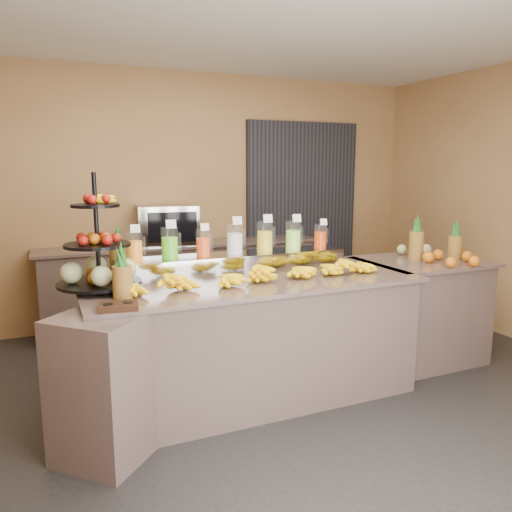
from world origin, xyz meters
TOP-DOWN VIEW (x-y plane):
  - ground at (0.00, 0.00)m, footprint 6.00×6.00m
  - room_envelope at (0.19, 0.79)m, footprint 6.04×5.02m
  - buffet_counter at (-0.12, 0.26)m, footprint 2.75×1.25m
  - right_counter at (1.70, 0.40)m, footprint 1.08×0.88m
  - back_ledge at (0.00, 2.25)m, footprint 3.10×0.55m
  - pitcher_tray at (-0.04, 0.58)m, footprint 1.85×0.30m
  - juice_pitcher_orange_a at (-0.82, 0.58)m, footprint 0.12×0.12m
  - juice_pitcher_green at (-0.56, 0.58)m, footprint 0.13×0.13m
  - juice_pitcher_orange_b at (-0.30, 0.58)m, footprint 0.11×0.11m
  - juice_pitcher_milk at (-0.04, 0.58)m, footprint 0.13×0.13m
  - juice_pitcher_lemon at (0.22, 0.58)m, footprint 0.13×0.14m
  - juice_pitcher_lime at (0.48, 0.58)m, footprint 0.13×0.13m
  - juice_pitcher_orange_c at (0.74, 0.58)m, footprint 0.11×0.11m
  - banana_heap at (0.01, 0.21)m, footprint 2.01×0.18m
  - fruit_stand at (-1.05, 0.43)m, footprint 0.71×0.71m
  - condiment_caddy at (-1.05, -0.12)m, footprint 0.25×0.20m
  - pineapple_left_a at (-0.98, 0.11)m, footprint 0.13×0.13m
  - pineapple_left_b at (-0.91, 0.74)m, footprint 0.14×0.14m
  - right_fruit_pile at (1.81, 0.27)m, footprint 0.49×0.47m
  - oven_warmer at (-0.17, 2.25)m, footprint 0.68×0.52m

SIDE VIEW (x-z plane):
  - ground at x=0.00m, z-range 0.00..0.00m
  - buffet_counter at x=-0.12m, z-range 0.00..0.93m
  - back_ledge at x=0.00m, z-range 0.00..0.93m
  - right_counter at x=1.70m, z-range 0.00..0.93m
  - condiment_caddy at x=-1.05m, z-range 0.93..0.96m
  - banana_heap at x=0.01m, z-range 0.91..1.08m
  - pitcher_tray at x=-0.04m, z-range 0.93..1.08m
  - right_fruit_pile at x=1.81m, z-range 0.88..1.14m
  - pineapple_left_a at x=-0.98m, z-range 0.88..1.25m
  - pineapple_left_b at x=-0.91m, z-range 0.88..1.29m
  - fruit_stand at x=-1.05m, z-range 0.74..1.53m
  - oven_warmer at x=-0.17m, z-range 0.93..1.35m
  - juice_pitcher_orange_c at x=0.74m, z-range 1.04..1.30m
  - juice_pitcher_orange_b at x=-0.30m, z-range 1.04..1.30m
  - juice_pitcher_orange_a at x=-0.82m, z-range 1.03..1.32m
  - juice_pitcher_green at x=-0.56m, z-range 1.03..1.34m
  - juice_pitcher_lime at x=0.48m, z-range 1.03..1.34m
  - juice_pitcher_milk at x=-0.04m, z-range 1.03..1.34m
  - juice_pitcher_lemon at x=0.22m, z-range 1.03..1.35m
  - room_envelope at x=0.19m, z-range 0.47..3.29m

